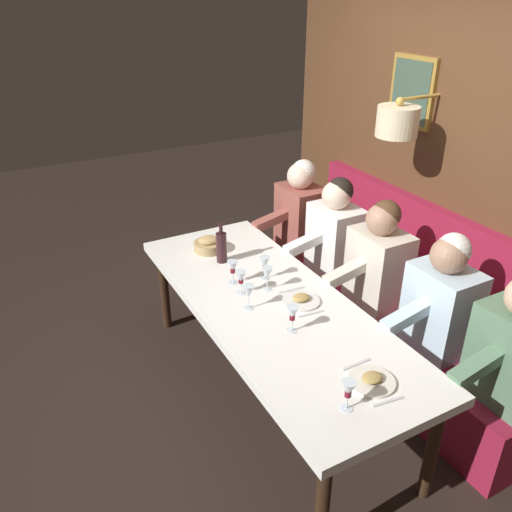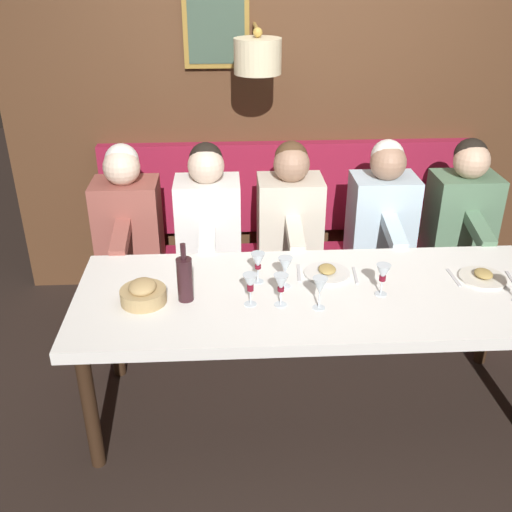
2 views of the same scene
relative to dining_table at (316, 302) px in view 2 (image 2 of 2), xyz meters
name	(u,v)px [view 2 (image 2 of 2)]	position (x,y,z in m)	size (l,w,h in m)	color
ground_plane	(310,406)	(0.00, 0.00, -0.68)	(12.00, 12.00, 0.00)	black
dining_table	(316,302)	(0.00, 0.00, 0.00)	(0.90, 2.39, 0.74)	white
banquette_bench	(294,289)	(0.89, 0.00, -0.45)	(0.52, 2.59, 0.45)	maroon
back_wall_panel	(288,99)	(1.46, 0.01, 0.69)	(0.59, 3.79, 2.90)	#51331E
diner_nearest	(463,205)	(0.88, -1.06, 0.14)	(0.60, 0.40, 0.79)	#567A5B
diner_near	(383,207)	(0.88, -0.55, 0.14)	(0.60, 0.40, 0.79)	silver
diner_middle	(290,209)	(0.88, 0.04, 0.14)	(0.60, 0.40, 0.79)	beige
diner_far	(208,210)	(0.88, 0.55, 0.14)	(0.60, 0.40, 0.79)	white
diner_farthest	(127,212)	(0.88, 1.05, 0.14)	(0.60, 0.40, 0.79)	#934C42
place_setting_0	(327,272)	(0.17, -0.08, 0.08)	(0.24, 0.32, 0.05)	silver
place_setting_1	(483,277)	(0.07, -0.87, 0.08)	(0.24, 0.32, 0.05)	silver
wine_glass_0	(281,284)	(-0.12, 0.19, 0.18)	(0.07, 0.07, 0.16)	silver
wine_glass_1	(285,266)	(0.05, 0.15, 0.18)	(0.07, 0.07, 0.16)	silver
wine_glass_2	(320,287)	(-0.16, 0.01, 0.18)	(0.07, 0.07, 0.16)	silver
wine_glass_3	(258,262)	(0.11, 0.29, 0.18)	(0.07, 0.07, 0.16)	silver
wine_glass_5	(383,274)	(-0.05, -0.31, 0.18)	(0.07, 0.07, 0.16)	silver
wine_glass_6	(250,284)	(-0.11, 0.33, 0.18)	(0.07, 0.07, 0.16)	silver
wine_bottle	(185,279)	(-0.04, 0.64, 0.18)	(0.08, 0.08, 0.30)	#33191E
bread_bowl	(143,293)	(-0.05, 0.85, 0.11)	(0.22, 0.22, 0.12)	tan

